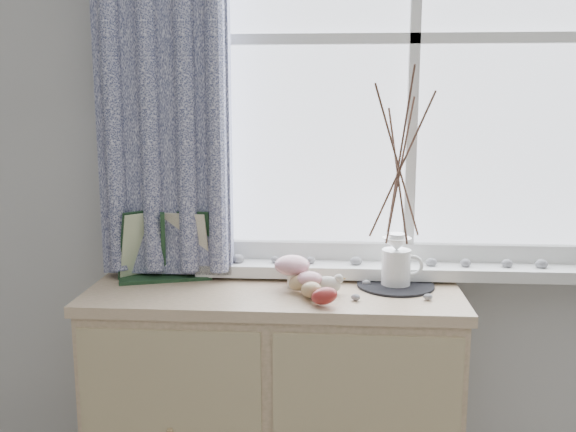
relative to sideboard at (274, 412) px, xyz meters
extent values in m
cube|color=silver|center=(0.15, 0.25, 0.87)|extent=(4.00, 0.04, 2.60)
cube|color=white|center=(0.45, 0.25, 1.22)|extent=(1.30, 0.01, 1.40)
cube|color=white|center=(0.45, 0.17, 0.45)|extent=(1.45, 0.16, 0.04)
cube|color=#0B123E|center=(-0.37, 0.12, 1.25)|extent=(0.44, 0.06, 1.61)
cube|color=beige|center=(0.00, 0.01, -0.02)|extent=(1.17, 0.43, 0.81)
cube|color=beige|center=(0.00, 0.01, 0.41)|extent=(1.20, 0.45, 0.03)
cylinder|color=white|center=(0.06, 0.03, 0.46)|extent=(0.03, 0.03, 0.07)
ellipsoid|color=maroon|center=(0.06, 0.03, 0.50)|extent=(0.12, 0.12, 0.06)
cylinder|color=white|center=(0.12, -0.04, 0.45)|extent=(0.03, 0.03, 0.05)
ellipsoid|color=maroon|center=(0.12, -0.04, 0.48)|extent=(0.08, 0.08, 0.04)
ellipsoid|color=tan|center=(0.13, -0.10, 0.46)|extent=(0.06, 0.05, 0.08)
ellipsoid|color=tan|center=(0.09, -0.03, 0.46)|extent=(0.06, 0.05, 0.08)
ellipsoid|color=maroon|center=(0.17, -0.16, 0.46)|extent=(0.06, 0.05, 0.08)
cylinder|color=black|center=(0.40, 0.06, 0.43)|extent=(0.25, 0.25, 0.01)
cylinder|color=white|center=(0.40, 0.06, 0.49)|extent=(0.10, 0.10, 0.12)
cone|color=white|center=(0.40, 0.06, 0.57)|extent=(0.09, 0.09, 0.04)
cylinder|color=white|center=(0.40, 0.06, 0.59)|extent=(0.06, 0.06, 0.03)
torus|color=white|center=(0.45, 0.06, 0.50)|extent=(0.07, 0.01, 0.07)
ellipsoid|color=gray|center=(0.26, -0.09, 0.43)|extent=(0.03, 0.03, 0.02)
ellipsoid|color=gray|center=(0.30, 0.07, 0.43)|extent=(0.03, 0.03, 0.02)
ellipsoid|color=gray|center=(0.48, -0.07, 0.43)|extent=(0.03, 0.03, 0.02)
ellipsoid|color=gray|center=(0.18, 0.11, 0.43)|extent=(0.03, 0.03, 0.02)
camera|label=1|loc=(0.19, -1.98, 1.03)|focal=40.00mm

